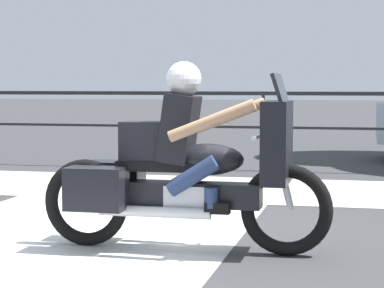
{
  "coord_description": "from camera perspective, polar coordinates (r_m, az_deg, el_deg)",
  "views": [
    {
      "loc": [
        1.53,
        -6.18,
        1.37
      ],
      "look_at": [
        -0.02,
        0.63,
        0.81
      ],
      "focal_mm": 70.0,
      "sensor_mm": 36.0,
      "label": 1
    }
  ],
  "objects": [
    {
      "name": "fence_railing",
      "position": [
        11.86,
        5.44,
        2.7
      ],
      "size": [
        36.0,
        0.05,
        1.26
      ],
      "color": "black",
      "rests_on": "ground"
    },
    {
      "name": "ground_plane",
      "position": [
        6.52,
        -1.03,
        -7.59
      ],
      "size": [
        120.0,
        120.0,
        0.0
      ],
      "primitive_type": "plane",
      "color": "#38383A"
    },
    {
      "name": "motorcycle",
      "position": [
        6.14,
        -0.64,
        -1.84
      ],
      "size": [
        2.44,
        0.76,
        1.56
      ],
      "rotation": [
        0.0,
        0.0,
        0.08
      ],
      "color": "black",
      "rests_on": "ground"
    },
    {
      "name": "sidewalk_band",
      "position": [
        9.8,
        3.75,
        -3.46
      ],
      "size": [
        44.0,
        2.4,
        0.01
      ],
      "primitive_type": "cube",
      "color": "#B7B2A8",
      "rests_on": "ground"
    },
    {
      "name": "crosswalk_band",
      "position": [
        6.66,
        -10.26,
        -7.37
      ],
      "size": [
        3.06,
        6.0,
        0.01
      ],
      "primitive_type": "cube",
      "color": "silver",
      "rests_on": "ground"
    }
  ]
}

